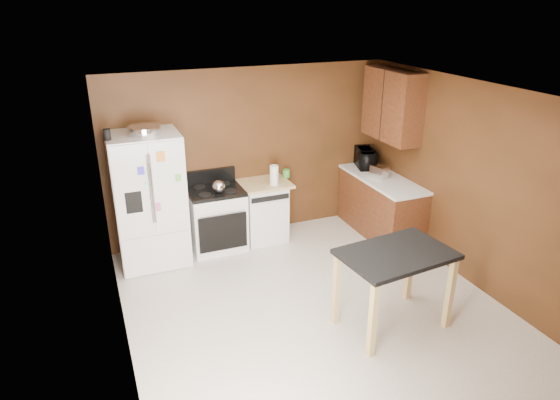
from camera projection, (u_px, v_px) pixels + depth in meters
floor at (314, 308)px, 5.87m from camera, size 4.50×4.50×0.00m
ceiling at (321, 95)px, 4.91m from camera, size 4.50×4.50×0.00m
wall_back at (250, 154)px, 7.32m from camera, size 4.20×0.00×4.20m
wall_front at (460, 331)px, 3.46m from camera, size 4.20×0.00×4.20m
wall_left at (115, 244)px, 4.66m from camera, size 0.00×4.50×4.50m
wall_right at (471, 185)px, 6.12m from camera, size 0.00×4.50×4.50m
roasting_pan at (144, 130)px, 6.21m from camera, size 0.41×0.41×0.10m
pen_cup at (107, 135)px, 5.95m from camera, size 0.09×0.09×0.13m
kettle at (219, 187)px, 6.78m from camera, size 0.18×0.18×0.18m
paper_towel at (274, 175)px, 7.09m from camera, size 0.16×0.16×0.29m
green_canister at (286, 173)px, 7.42m from camera, size 0.12×0.12×0.12m
toaster at (379, 172)px, 7.35m from camera, size 0.21×0.28×0.18m
microwave at (365, 159)px, 7.81m from camera, size 0.44×0.55×0.27m
refrigerator at (149, 200)px, 6.58m from camera, size 0.90×0.80×1.80m
gas_range at (216, 218)px, 7.12m from camera, size 0.76×0.68×1.10m
dishwasher at (263, 210)px, 7.39m from camera, size 0.78×0.63×0.89m
right_cabinets at (384, 176)px, 7.43m from camera, size 0.63×1.58×2.45m
island at (396, 264)px, 5.29m from camera, size 1.23×0.89×0.91m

